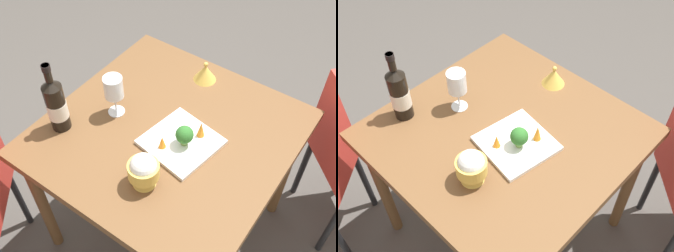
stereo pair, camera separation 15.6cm
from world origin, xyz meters
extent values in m
plane|color=#4C4742|center=(0.00, 0.00, 0.00)|extent=(8.00, 8.00, 0.00)
cube|color=brown|center=(0.00, 0.00, 0.71)|extent=(0.91, 0.91, 0.04)
cylinder|color=brown|center=(0.40, -0.40, 0.34)|extent=(0.05, 0.05, 0.69)
cylinder|color=brown|center=(-0.40, 0.40, 0.34)|extent=(0.05, 0.05, 0.69)
cylinder|color=brown|center=(0.40, 0.40, 0.34)|extent=(0.05, 0.05, 0.69)
cylinder|color=black|center=(0.57, -0.45, 0.21)|extent=(0.03, 0.03, 0.43)
cylinder|color=black|center=(0.32, -0.69, 0.21)|extent=(0.03, 0.03, 0.43)
cylinder|color=black|center=(-0.40, 0.60, 0.21)|extent=(0.03, 0.03, 0.43)
cylinder|color=black|center=(-0.22, 0.36, 0.83)|extent=(0.08, 0.07, 0.21)
cone|color=black|center=(-0.22, 0.36, 0.95)|extent=(0.08, 0.07, 0.03)
cylinder|color=black|center=(-0.22, 0.36, 1.00)|extent=(0.03, 0.03, 0.07)
cylinder|color=black|center=(-0.22, 0.36, 1.02)|extent=(0.03, 0.03, 0.02)
cylinder|color=silver|center=(-0.22, 0.36, 0.82)|extent=(0.08, 0.08, 0.07)
cylinder|color=white|center=(-0.03, 0.23, 0.73)|extent=(0.07, 0.07, 0.00)
cylinder|color=white|center=(-0.03, 0.23, 0.77)|extent=(0.01, 0.01, 0.08)
cylinder|color=white|center=(-0.03, 0.23, 0.86)|extent=(0.08, 0.08, 0.09)
cone|color=gold|center=(-0.24, -0.07, 0.75)|extent=(0.08, 0.08, 0.04)
cylinder|color=gold|center=(-0.24, -0.07, 0.80)|extent=(0.11, 0.11, 0.05)
sphere|color=white|center=(-0.24, -0.07, 0.82)|extent=(0.09, 0.09, 0.09)
cone|color=gold|center=(0.34, 0.05, 0.77)|extent=(0.10, 0.10, 0.07)
sphere|color=gold|center=(0.34, 0.05, 0.81)|extent=(0.02, 0.02, 0.02)
cube|color=white|center=(-0.02, -0.08, 0.74)|extent=(0.29, 0.29, 0.02)
cylinder|color=#729E4C|center=(-0.03, -0.09, 0.76)|extent=(0.03, 0.03, 0.03)
sphere|color=#2D6B28|center=(-0.03, -0.09, 0.80)|extent=(0.07, 0.07, 0.07)
cone|color=orange|center=(-0.09, -0.04, 0.77)|extent=(0.03, 0.03, 0.06)
cone|color=orange|center=(0.04, -0.12, 0.78)|extent=(0.03, 0.03, 0.07)
camera|label=1|loc=(-0.86, -0.61, 1.92)|focal=43.73mm
camera|label=2|loc=(-0.76, -0.73, 1.92)|focal=43.73mm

